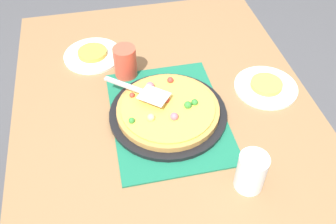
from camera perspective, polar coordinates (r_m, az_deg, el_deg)
The scene contains 12 objects.
ground_plane at distance 1.84m, azimuth 0.00°, elevation -16.83°, with size 8.00×8.00×0.00m, color #4C4C51.
dining_table at distance 1.30m, azimuth 0.00°, elevation -3.95°, with size 1.40×1.00×0.75m.
placemat at distance 1.21m, azimuth 0.00°, elevation -0.55°, with size 0.48×0.36×0.01m, color #196B4C.
pizza_pan at distance 1.20m, azimuth 0.00°, elevation -0.23°, with size 0.38×0.38×0.01m, color black.
pizza at distance 1.19m, azimuth -0.03°, elevation 0.47°, with size 0.33×0.33×0.05m.
plate_near_left at distance 1.35m, azimuth 14.73°, elevation 3.71°, with size 0.22×0.22×0.01m, color white.
plate_far_right at distance 1.47m, azimuth -11.43°, elevation 8.49°, with size 0.22×0.22×0.01m, color white.
served_slice_left at distance 1.34m, azimuth 14.83°, elevation 4.11°, with size 0.11×0.11×0.02m, color #EAB747.
served_slice_right at distance 1.46m, azimuth -11.50°, elevation 8.89°, with size 0.11×0.11×0.02m, color gold.
cup_near at distance 1.33m, azimuth -6.57°, elevation 7.55°, with size 0.08×0.08×0.12m, color #E04C38.
cup_far at distance 1.03m, azimuth 12.61°, elevation -8.96°, with size 0.08×0.08×0.12m, color white.
pizza_server at distance 1.20m, azimuth -4.16°, elevation 3.22°, with size 0.18×0.21×0.01m.
Camera 1 is at (0.81, -0.17, 1.64)m, focal length 39.81 mm.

